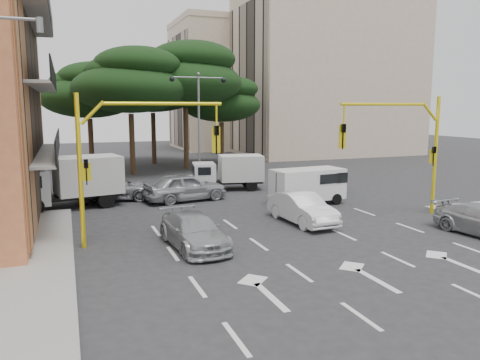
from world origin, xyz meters
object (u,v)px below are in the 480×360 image
object	(u,v)px
car_silver_wagon	(194,231)
box_truck_a	(69,183)
van_white	(308,186)
signal_mast_left	(127,148)
street_lamp_center	(199,108)
car_white_hatch	(302,208)
signal_mast_right	(408,139)
box_truck_b	(228,173)
car_blue_compact	(320,181)
car_silver_cross_b	(185,187)
car_silver_cross_a	(117,189)

from	to	relation	value
car_silver_wagon	box_truck_a	size ratio (longest dim) A/B	0.80
car_silver_wagon	van_white	world-z (taller)	van_white
signal_mast_left	street_lamp_center	xyz separation A→B (m)	(6.80, 14.01, 1.54)
car_white_hatch	signal_mast_right	bearing A→B (deg)	-9.40
signal_mast_left	van_white	world-z (taller)	signal_mast_left
street_lamp_center	car_silver_wagon	distance (m)	16.79
car_white_hatch	box_truck_b	bearing A→B (deg)	88.00
car_blue_compact	box_truck_b	distance (m)	6.06
car_silver_wagon	box_truck_a	bearing A→B (deg)	110.52
signal_mast_left	car_silver_wagon	xyz separation A→B (m)	(2.27, -1.43, -3.23)
signal_mast_left	signal_mast_right	bearing A→B (deg)	0.00
car_silver_cross_b	car_white_hatch	bearing A→B (deg)	-161.15
car_blue_compact	car_silver_cross_a	bearing A→B (deg)	-144.92
car_blue_compact	signal_mast_right	bearing A→B (deg)	-36.91
street_lamp_center	box_truck_a	xyz separation A→B (m)	(-9.00, -6.00, -4.03)
signal_mast_right	signal_mast_left	world-z (taller)	same
car_silver_cross_b	van_white	distance (m)	7.12
car_silver_wagon	box_truck_b	xyz separation A→B (m)	(5.53, 11.86, 0.50)
car_silver_wagon	box_truck_b	distance (m)	13.09
car_white_hatch	car_silver_wagon	distance (m)	6.16
signal_mast_right	signal_mast_left	distance (m)	13.61
box_truck_a	box_truck_b	world-z (taller)	box_truck_a
car_silver_wagon	box_truck_b	size ratio (longest dim) A/B	0.97
car_silver_cross_b	box_truck_b	bearing A→B (deg)	-62.84
signal_mast_right	box_truck_b	world-z (taller)	signal_mast_right
car_silver_wagon	car_silver_cross_b	xyz separation A→B (m)	(1.92, 9.13, 0.17)
van_white	box_truck_b	distance (m)	6.59
car_blue_compact	box_truck_b	bearing A→B (deg)	-167.80
car_silver_wagon	box_truck_a	world-z (taller)	box_truck_a
van_white	box_truck_a	size ratio (longest dim) A/B	0.72
car_silver_cross_a	box_truck_b	size ratio (longest dim) A/B	1.01
car_silver_cross_a	car_silver_cross_b	xyz separation A→B (m)	(3.71, -1.82, 0.17)
signal_mast_right	car_silver_cross_b	size ratio (longest dim) A/B	1.24
street_lamp_center	van_white	size ratio (longest dim) A/B	1.89
car_silver_cross_b	car_blue_compact	bearing A→B (deg)	-104.42
signal_mast_right	car_silver_wagon	size ratio (longest dim) A/B	1.33
car_white_hatch	car_silver_wagon	bearing A→B (deg)	-164.98
car_silver_cross_a	van_white	bearing A→B (deg)	-105.31
street_lamp_center	car_silver_cross_a	bearing A→B (deg)	-144.59
signal_mast_right	car_white_hatch	world-z (taller)	signal_mast_right
car_white_hatch	box_truck_b	xyz separation A→B (m)	(-0.30, 9.88, 0.43)
signal_mast_right	van_white	bearing A→B (deg)	125.14
van_white	signal_mast_right	bearing A→B (deg)	30.05
car_white_hatch	car_blue_compact	distance (m)	7.99
car_silver_cross_b	box_truck_b	world-z (taller)	box_truck_b
car_white_hatch	car_silver_cross_a	size ratio (longest dim) A/B	0.92
street_lamp_center	car_silver_cross_b	world-z (taller)	street_lamp_center
box_truck_a	van_white	bearing A→B (deg)	-116.33
car_silver_cross_b	box_truck_a	size ratio (longest dim) A/B	0.85
street_lamp_center	box_truck_b	distance (m)	5.67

